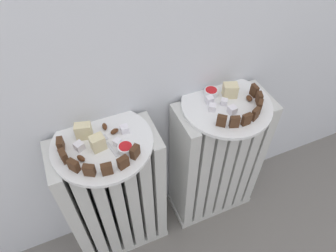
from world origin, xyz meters
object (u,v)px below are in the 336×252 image
Objects in this scene: radiator_left at (116,198)px; radiator_right at (216,162)px; jam_bowl_left at (126,148)px; fork at (108,144)px; plate_left at (102,143)px; jam_bowl_right at (211,92)px; plate_right at (226,105)px.

radiator_left is 1.00× the size of radiator_right.
fork is (-0.04, 0.05, -0.01)m from jam_bowl_left.
jam_bowl_left reaches higher than fork.
radiator_right is at bearing 0.00° from plate_left.
jam_bowl_left is (0.06, -0.06, 0.34)m from radiator_left.
plate_left is (-0.00, 0.00, 0.32)m from radiator_left.
radiator_right is at bearing 9.39° from jam_bowl_left.
plate_right is at bearing -64.46° from jam_bowl_right.
plate_right is at bearing 0.00° from radiator_left.
fork is at bearing -46.32° from plate_left.
radiator_right is 2.03× the size of plate_right.
fork is at bearing -177.87° from radiator_right.
fork is at bearing -46.32° from radiator_left.
jam_bowl_left reaches higher than radiator_left.
radiator_right is 6.48× the size of fork.
radiator_left is at bearing 133.68° from fork.
plate_left is 3.19× the size of fork.
plate_left is at bearing 180.00° from plate_right.
plate_right is 0.07m from jam_bowl_right.
fork is (0.01, -0.02, 0.33)m from radiator_left.
plate_right is (0.00, 0.00, 0.32)m from radiator_right.
radiator_left is 2.03× the size of plate_left.
radiator_right is 0.50m from jam_bowl_left.
fork reaches higher than plate_left.
radiator_left and radiator_right have the same top height.
jam_bowl_right reaches higher than radiator_left.
jam_bowl_right is (0.40, 0.06, 0.02)m from plate_left.
jam_bowl_left is at bearing -47.98° from radiator_left.
plate_right is at bearing 0.00° from radiator_right.
jam_bowl_right is at bearing 115.54° from plate_right.
fork is (-0.38, -0.07, -0.01)m from jam_bowl_right.
plate_left is 0.08m from jam_bowl_left.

